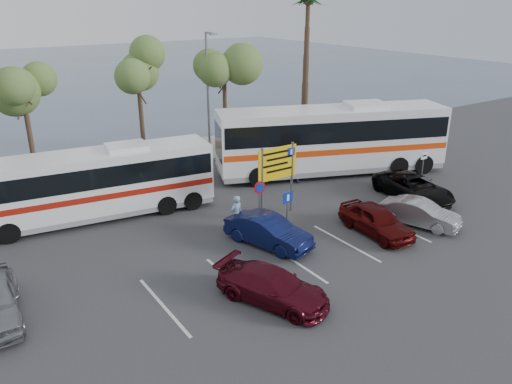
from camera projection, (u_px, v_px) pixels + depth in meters
ground at (301, 244)px, 21.93m from camera, size 120.00×120.00×0.00m
kerb_strip at (167, 162)px, 32.71m from camera, size 44.00×2.40×0.15m
seawall at (155, 151)px, 34.18m from camera, size 48.00×0.80×0.60m
sea at (26, 77)px, 68.26m from camera, size 140.00×140.00×0.00m
tree_left at (21, 81)px, 26.39m from camera, size 3.20×3.20×7.20m
tree_mid at (137, 60)px, 29.54m from camera, size 3.20×3.20×8.00m
tree_right at (224, 62)px, 32.85m from camera, size 3.20×3.20×7.40m
palm_tree at (308, 2)px, 35.15m from camera, size 4.80×4.80×11.20m
street_lamp_right at (208, 89)px, 32.26m from camera, size 0.45×1.15×8.01m
direction_sign at (277, 169)px, 24.04m from camera, size 2.20×0.12×3.60m
sign_no_stop at (259, 197)px, 22.89m from camera, size 0.60×0.08×2.35m
sign_parking at (287, 209)px, 21.90m from camera, size 0.50×0.07×2.25m
sign_taxi at (423, 166)px, 27.68m from camera, size 0.50×0.07×2.20m
lane_markings at (295, 260)px, 20.56m from camera, size 12.02×4.20×0.01m
coach_bus_left at (95, 186)px, 24.00m from camera, size 11.56×3.95×3.53m
coach_bus_right at (331, 142)px, 30.14m from camera, size 13.90×7.80×4.30m
car_blue at (268, 231)px, 21.63m from camera, size 2.54×4.26×1.33m
car_maroon at (273, 286)px, 17.58m from camera, size 3.23×4.54×1.22m
car_red at (376, 220)px, 22.70m from camera, size 1.86×4.04×1.34m
suv_black at (413, 187)px, 26.64m from camera, size 2.86×5.03×1.32m
car_silver_b at (420, 213)px, 23.58m from camera, size 2.49×3.93×1.22m
pedestrian_near at (236, 214)px, 22.77m from camera, size 0.72×0.54×1.79m
pedestrian_far at (297, 166)px, 29.14m from camera, size 0.78×0.97×1.92m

